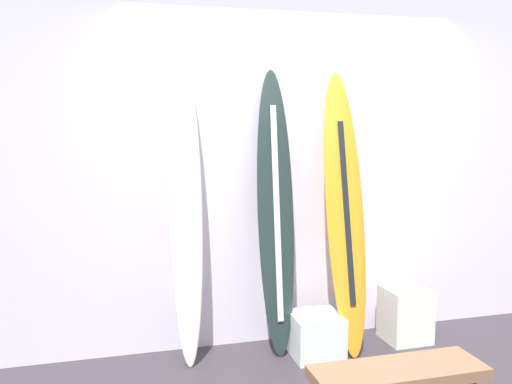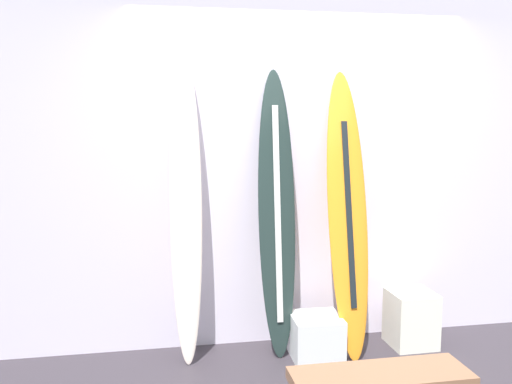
% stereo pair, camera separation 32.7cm
% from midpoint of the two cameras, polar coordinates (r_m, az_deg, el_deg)
% --- Properties ---
extents(wall_back, '(7.20, 0.20, 2.80)m').
position_cam_midpoint_polar(wall_back, '(4.39, 6.22, 3.21)').
color(wall_back, silver).
rests_on(wall_back, ground).
extents(surfboard_ivory, '(0.24, 0.35, 2.19)m').
position_cam_midpoint_polar(surfboard_ivory, '(3.96, -4.74, -1.91)').
color(surfboard_ivory, silver).
rests_on(surfboard_ivory, ground).
extents(surfboard_charcoal, '(0.27, 0.34, 2.08)m').
position_cam_midpoint_polar(surfboard_charcoal, '(4.09, 4.41, -2.41)').
color(surfboard_charcoal, '#1F2D2B').
rests_on(surfboard_charcoal, ground).
extents(surfboard_sunset, '(0.29, 0.52, 2.07)m').
position_cam_midpoint_polar(surfboard_sunset, '(4.17, 11.46, -2.33)').
color(surfboard_sunset, orange).
rests_on(surfboard_sunset, ground).
extents(display_block_left, '(0.33, 0.33, 0.42)m').
position_cam_midpoint_polar(display_block_left, '(4.60, 17.42, -12.13)').
color(display_block_left, white).
rests_on(display_block_left, ground).
extents(display_block_center, '(0.36, 0.36, 0.31)m').
position_cam_midpoint_polar(display_block_center, '(4.24, 8.36, -14.33)').
color(display_block_center, silver).
rests_on(display_block_center, ground).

